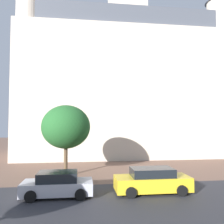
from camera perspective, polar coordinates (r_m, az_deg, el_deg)
name	(u,v)px	position (r m, az deg, el deg)	size (l,w,h in m)	color
ground_plane	(116,196)	(14.43, 1.02, -19.98)	(120.00, 120.00, 0.00)	brown
street_asphalt_strip	(120,205)	(13.00, 2.05, -21.92)	(120.00, 8.38, 0.00)	#2D2D33
landmark_building	(123,82)	(32.42, 2.84, 7.45)	(27.03, 11.47, 33.71)	beige
car_yellow	(152,181)	(15.02, 9.88, -16.37)	(4.59, 1.97, 1.51)	gold
car_silver	(58,185)	(14.49, -13.27, -17.03)	(4.05, 1.97, 1.42)	#B2B2BC
tree_curb_far	(66,127)	(19.29, -11.29, -3.63)	(3.95, 3.95, 5.76)	brown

